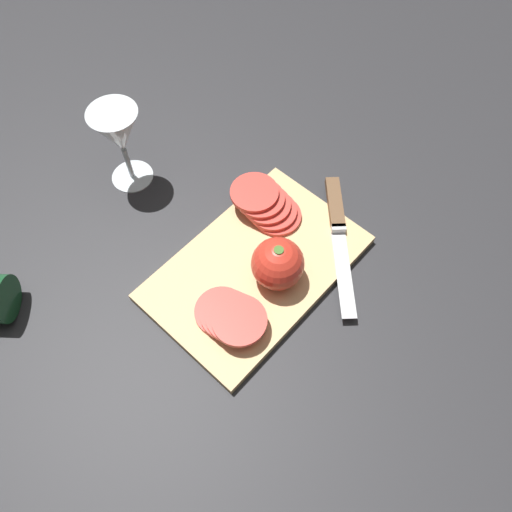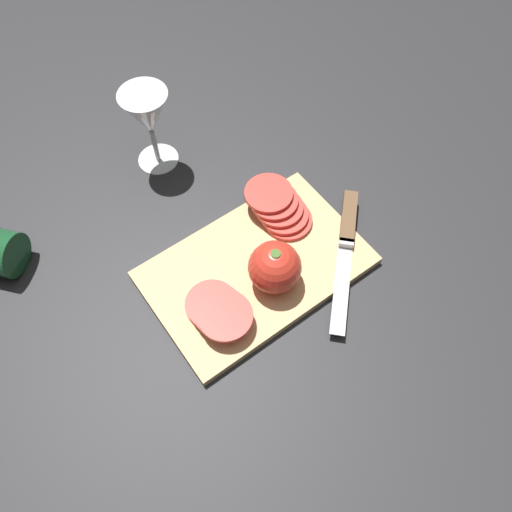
{
  "view_description": "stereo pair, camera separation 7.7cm",
  "coord_description": "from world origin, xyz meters",
  "px_view_note": "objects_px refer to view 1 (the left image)",
  "views": [
    {
      "loc": [
        -0.21,
        -0.3,
        0.72
      ],
      "look_at": [
        0.07,
        -0.04,
        0.05
      ],
      "focal_mm": 35.0,
      "sensor_mm": 36.0,
      "label": 1
    },
    {
      "loc": [
        -0.15,
        -0.35,
        0.72
      ],
      "look_at": [
        0.07,
        -0.04,
        0.05
      ],
      "focal_mm": 35.0,
      "sensor_mm": 36.0,
      "label": 2
    }
  ],
  "objects_px": {
    "whole_tomato": "(278,264)",
    "tomato_slice_stack_near": "(267,205)",
    "wine_glass": "(119,134)",
    "tomato_slice_stack_far": "(230,316)",
    "knife": "(337,216)"
  },
  "relations": [
    {
      "from": "knife",
      "to": "wine_glass",
      "type": "bearing_deg",
      "value": -107.62
    },
    {
      "from": "wine_glass",
      "to": "tomato_slice_stack_far",
      "type": "relative_size",
      "value": 1.31
    },
    {
      "from": "tomato_slice_stack_near",
      "to": "tomato_slice_stack_far",
      "type": "bearing_deg",
      "value": -153.34
    },
    {
      "from": "tomato_slice_stack_near",
      "to": "tomato_slice_stack_far",
      "type": "xyz_separation_m",
      "value": [
        -0.19,
        -0.09,
        -0.0
      ]
    },
    {
      "from": "whole_tomato",
      "to": "tomato_slice_stack_near",
      "type": "distance_m",
      "value": 0.13
    },
    {
      "from": "wine_glass",
      "to": "tomato_slice_stack_far",
      "type": "xyz_separation_m",
      "value": [
        -0.09,
        -0.33,
        -0.08
      ]
    },
    {
      "from": "tomato_slice_stack_far",
      "to": "knife",
      "type": "bearing_deg",
      "value": -0.85
    },
    {
      "from": "wine_glass",
      "to": "tomato_slice_stack_near",
      "type": "xyz_separation_m",
      "value": [
        0.1,
        -0.24,
        -0.07
      ]
    },
    {
      "from": "whole_tomato",
      "to": "tomato_slice_stack_far",
      "type": "xyz_separation_m",
      "value": [
        -0.1,
        0.0,
        -0.03
      ]
    },
    {
      "from": "wine_glass",
      "to": "tomato_slice_stack_far",
      "type": "bearing_deg",
      "value": -104.66
    },
    {
      "from": "whole_tomato",
      "to": "tomato_slice_stack_near",
      "type": "xyz_separation_m",
      "value": [
        0.08,
        0.1,
        -0.02
      ]
    },
    {
      "from": "knife",
      "to": "whole_tomato",
      "type": "bearing_deg",
      "value": -44.55
    },
    {
      "from": "knife",
      "to": "tomato_slice_stack_near",
      "type": "distance_m",
      "value": 0.12
    },
    {
      "from": "wine_glass",
      "to": "knife",
      "type": "distance_m",
      "value": 0.39
    },
    {
      "from": "whole_tomato",
      "to": "tomato_slice_stack_near",
      "type": "height_order",
      "value": "whole_tomato"
    }
  ]
}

